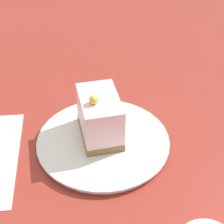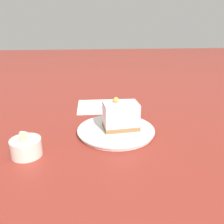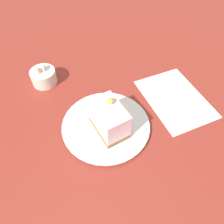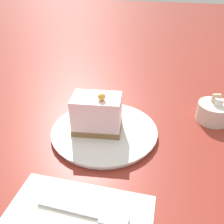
{
  "view_description": "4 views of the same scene",
  "coord_description": "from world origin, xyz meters",
  "px_view_note": "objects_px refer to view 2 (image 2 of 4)",
  "views": [
    {
      "loc": [
        0.05,
        0.49,
        0.49
      ],
      "look_at": [
        -0.0,
        -0.02,
        0.07
      ],
      "focal_mm": 60.0,
      "sensor_mm": 36.0,
      "label": 1
    },
    {
      "loc": [
        -0.7,
        0.05,
        0.36
      ],
      "look_at": [
        0.03,
        -0.0,
        0.06
      ],
      "focal_mm": 40.0,
      "sensor_mm": 36.0,
      "label": 2
    },
    {
      "loc": [
        -0.11,
        -0.35,
        0.51
      ],
      "look_at": [
        0.03,
        -0.02,
        0.06
      ],
      "focal_mm": 35.0,
      "sensor_mm": 36.0,
      "label": 3
    },
    {
      "loc": [
        0.47,
        0.11,
        0.36
      ],
      "look_at": [
        -0.0,
        -0.0,
        0.05
      ],
      "focal_mm": 40.0,
      "sensor_mm": 36.0,
      "label": 4
    }
  ],
  "objects_px": {
    "plate": "(116,130)",
    "cake_slice": "(121,116)",
    "fork": "(103,107)",
    "knife": "(110,103)",
    "sugar_bowl": "(26,147)"
  },
  "relations": [
    {
      "from": "plate",
      "to": "cake_slice",
      "type": "xyz_separation_m",
      "value": [
        0.0,
        -0.02,
        0.05
      ]
    },
    {
      "from": "knife",
      "to": "sugar_bowl",
      "type": "bearing_deg",
      "value": 148.49
    },
    {
      "from": "fork",
      "to": "knife",
      "type": "relative_size",
      "value": 0.82
    },
    {
      "from": "knife",
      "to": "sugar_bowl",
      "type": "height_order",
      "value": "sugar_bowl"
    },
    {
      "from": "fork",
      "to": "sugar_bowl",
      "type": "distance_m",
      "value": 0.4
    },
    {
      "from": "plate",
      "to": "sugar_bowl",
      "type": "xyz_separation_m",
      "value": [
        -0.12,
        0.25,
        0.02
      ]
    },
    {
      "from": "cake_slice",
      "to": "fork",
      "type": "xyz_separation_m",
      "value": [
        0.21,
        0.05,
        -0.05
      ]
    },
    {
      "from": "fork",
      "to": "knife",
      "type": "bearing_deg",
      "value": -32.63
    },
    {
      "from": "fork",
      "to": "knife",
      "type": "height_order",
      "value": "same"
    },
    {
      "from": "cake_slice",
      "to": "knife",
      "type": "relative_size",
      "value": 0.62
    },
    {
      "from": "cake_slice",
      "to": "knife",
      "type": "bearing_deg",
      "value": -3.14
    },
    {
      "from": "plate",
      "to": "knife",
      "type": "height_order",
      "value": "plate"
    },
    {
      "from": "plate",
      "to": "fork",
      "type": "xyz_separation_m",
      "value": [
        0.22,
        0.03,
        -0.0
      ]
    },
    {
      "from": "cake_slice",
      "to": "sugar_bowl",
      "type": "relative_size",
      "value": 1.43
    },
    {
      "from": "sugar_bowl",
      "to": "knife",
      "type": "bearing_deg",
      "value": -33.2
    }
  ]
}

